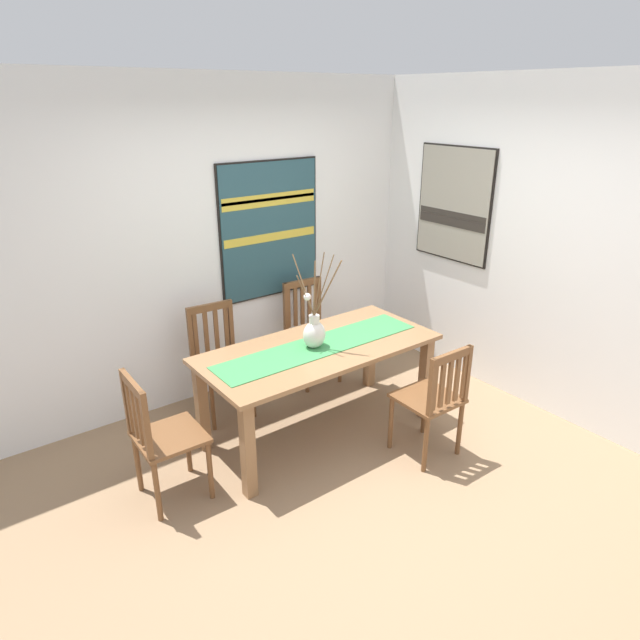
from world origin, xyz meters
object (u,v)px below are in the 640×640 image
object	(u,v)px
chair_3	(219,359)
painting_on_side_wall	(454,204)
dining_table	(319,359)
chair_0	(310,329)
chair_2	(161,435)
chair_1	(434,398)
painting_on_back_wall	(270,230)
centerpiece_vase	(314,331)

from	to	relation	value
chair_3	painting_on_side_wall	xyz separation A→B (m)	(2.21, -0.49, 1.10)
chair_3	painting_on_side_wall	bearing A→B (deg)	-12.63
dining_table	chair_0	world-z (taller)	chair_0
chair_0	chair_2	size ratio (longest dim) A/B	1.01
chair_3	painting_on_side_wall	size ratio (longest dim) A/B	0.91
chair_1	painting_on_back_wall	xyz separation A→B (m)	(-0.19, 1.87, 0.92)
chair_0	chair_3	distance (m)	0.97
dining_table	chair_2	world-z (taller)	chair_2
chair_0	painting_on_back_wall	distance (m)	0.98
centerpiece_vase	chair_0	size ratio (longest dim) A/B	0.79
centerpiece_vase	chair_1	distance (m)	1.00
chair_3	painting_on_back_wall	size ratio (longest dim) A/B	0.77
chair_1	painting_on_back_wall	bearing A→B (deg)	95.69
painting_on_back_wall	painting_on_side_wall	size ratio (longest dim) A/B	1.18
chair_1	chair_3	distance (m)	1.78
dining_table	chair_2	bearing A→B (deg)	-178.76
centerpiece_vase	chair_2	bearing A→B (deg)	-178.59
painting_on_back_wall	painting_on_side_wall	xyz separation A→B (m)	(1.45, -0.86, 0.19)
chair_1	painting_on_side_wall	distance (m)	1.96
chair_1	dining_table	bearing A→B (deg)	121.93
chair_1	chair_2	size ratio (longest dim) A/B	0.97
chair_1	chair_2	world-z (taller)	chair_2
painting_on_back_wall	painting_on_side_wall	world-z (taller)	painting_on_side_wall
chair_0	chair_1	xyz separation A→B (m)	(-0.02, -1.55, -0.01)
chair_2	painting_on_side_wall	distance (m)	3.24
chair_3	centerpiece_vase	bearing A→B (deg)	-60.06
chair_0	dining_table	bearing A→B (deg)	-121.64
dining_table	painting_on_side_wall	size ratio (longest dim) A/B	1.78
chair_3	painting_on_back_wall	xyz separation A→B (m)	(0.76, 0.36, 0.91)
chair_0	chair_2	world-z (taller)	chair_0
chair_2	painting_on_side_wall	world-z (taller)	painting_on_side_wall
chair_2	painting_on_back_wall	world-z (taller)	painting_on_back_wall
chair_0	chair_1	bearing A→B (deg)	-90.78
chair_0	painting_on_back_wall	world-z (taller)	painting_on_back_wall
chair_1	chair_3	world-z (taller)	chair_3
chair_0	chair_1	distance (m)	1.56
centerpiece_vase	painting_on_side_wall	bearing A→B (deg)	8.09
centerpiece_vase	chair_0	xyz separation A→B (m)	(0.53, 0.80, -0.39)
dining_table	centerpiece_vase	world-z (taller)	centerpiece_vase
chair_0	chair_3	world-z (taller)	chair_0
dining_table	chair_2	size ratio (longest dim) A/B	1.98
chair_2	painting_on_back_wall	size ratio (longest dim) A/B	0.77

